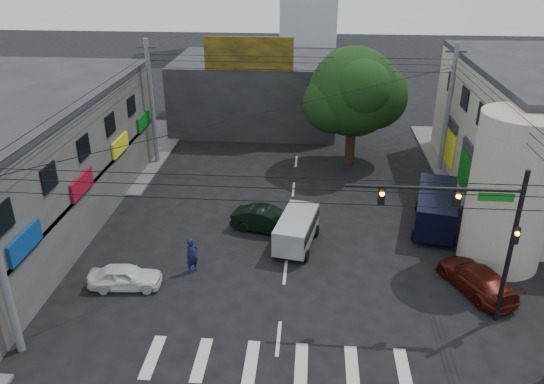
# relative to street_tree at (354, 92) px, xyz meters

# --- Properties ---
(ground) EXTENTS (160.00, 160.00, 0.00)m
(ground) POSITION_rel_street_tree_xyz_m (-4.00, -17.00, -5.47)
(ground) COLOR black
(ground) RESTS_ON ground
(sidewalk_far_left) EXTENTS (16.00, 16.00, 0.15)m
(sidewalk_far_left) POSITION_rel_street_tree_xyz_m (-22.00, 1.00, -5.40)
(sidewalk_far_left) COLOR #514F4C
(sidewalk_far_left) RESTS_ON ground
(sidewalk_far_right) EXTENTS (16.00, 16.00, 0.15)m
(sidewalk_far_right) POSITION_rel_street_tree_xyz_m (14.00, 1.00, -5.40)
(sidewalk_far_right) COLOR #514F4C
(sidewalk_far_right) RESTS_ON ground
(corner_column) EXTENTS (4.00, 4.00, 8.00)m
(corner_column) POSITION_rel_street_tree_xyz_m (7.00, -13.00, -1.47)
(corner_column) COLOR #9E927D
(corner_column) RESTS_ON ground
(building_far) EXTENTS (14.00, 10.00, 6.00)m
(building_far) POSITION_rel_street_tree_xyz_m (-8.00, 9.00, -2.47)
(building_far) COLOR #232326
(building_far) RESTS_ON ground
(billboard) EXTENTS (7.00, 0.30, 2.60)m
(billboard) POSITION_rel_street_tree_xyz_m (-8.00, 4.10, 1.83)
(billboard) COLOR olive
(billboard) RESTS_ON building_far
(street_tree) EXTENTS (6.40, 6.40, 8.70)m
(street_tree) POSITION_rel_street_tree_xyz_m (0.00, 0.00, 0.00)
(street_tree) COLOR black
(street_tree) RESTS_ON ground
(traffic_gantry) EXTENTS (7.10, 0.35, 7.20)m
(traffic_gantry) POSITION_rel_street_tree_xyz_m (3.82, -18.00, -0.64)
(traffic_gantry) COLOR black
(traffic_gantry) RESTS_ON ground
(utility_pole_far_left) EXTENTS (0.32, 0.32, 9.20)m
(utility_pole_far_left) POSITION_rel_street_tree_xyz_m (-14.50, -1.00, -0.87)
(utility_pole_far_left) COLOR #59595B
(utility_pole_far_left) RESTS_ON ground
(utility_pole_far_right) EXTENTS (0.32, 0.32, 9.20)m
(utility_pole_far_right) POSITION_rel_street_tree_xyz_m (6.50, -1.00, -0.87)
(utility_pole_far_right) COLOR #59595B
(utility_pole_far_right) RESTS_ON ground
(dark_sedan) EXTENTS (3.48, 4.89, 1.38)m
(dark_sedan) POSITION_rel_street_tree_xyz_m (-5.23, -10.79, -4.78)
(dark_sedan) COLOR black
(dark_sedan) RESTS_ON ground
(white_compact) EXTENTS (2.00, 3.72, 1.18)m
(white_compact) POSITION_rel_street_tree_xyz_m (-11.62, -16.87, -4.88)
(white_compact) COLOR white
(white_compact) RESTS_ON ground
(maroon_sedan) EXTENTS (5.17, 5.86, 1.30)m
(maroon_sedan) POSITION_rel_street_tree_xyz_m (5.16, -15.80, -4.82)
(maroon_sedan) COLOR #46110A
(maroon_sedan) RESTS_ON ground
(silver_minivan) EXTENTS (4.72, 3.24, 1.75)m
(silver_minivan) POSITION_rel_street_tree_xyz_m (-3.54, -12.35, -4.60)
(silver_minivan) COLOR #ABAFB3
(silver_minivan) RESTS_ON ground
(navy_van) EXTENTS (6.40, 4.41, 2.21)m
(navy_van) POSITION_rel_street_tree_xyz_m (4.43, -9.56, -4.37)
(navy_van) COLOR black
(navy_van) RESTS_ON ground
(traffic_officer) EXTENTS (1.14, 1.14, 1.88)m
(traffic_officer) POSITION_rel_street_tree_xyz_m (-8.67, -15.31, -4.53)
(traffic_officer) COLOR #121642
(traffic_officer) RESTS_ON ground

